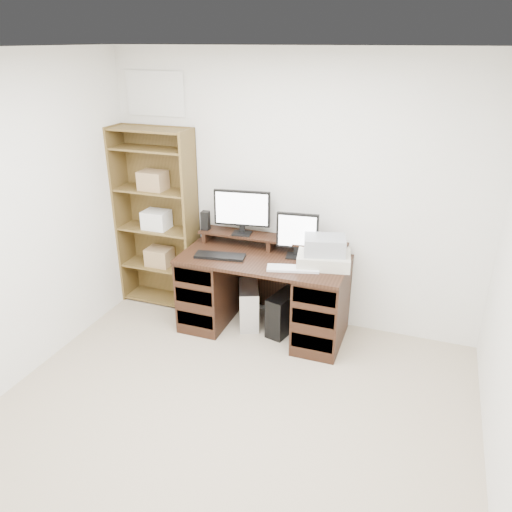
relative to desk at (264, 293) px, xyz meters
The scene contains 14 objects.
room 1.86m from the desk, 84.74° to the right, with size 3.54×4.04×2.54m.
desk is the anchor object (origin of this frame).
riser_shelf 0.50m from the desk, 90.00° to the left, with size 1.40×0.22×0.12m.
monitor_wide 0.79m from the desk, 145.76° to the left, with size 0.52×0.16×0.42m.
monitor_small 0.65m from the desk, 24.12° to the left, with size 0.37×0.16×0.41m.
speaker 0.89m from the desk, 164.64° to the left, with size 0.07×0.07×0.18m, color black.
keyboard_black 0.54m from the desk, 160.14° to the right, with size 0.45×0.15×0.02m, color black.
keyboard_white 0.51m from the desk, 27.36° to the right, with size 0.44×0.13×0.02m, color silver.
mouse 0.69m from the desk, ahead, with size 0.09×0.06×0.04m, color silver.
printer 0.68m from the desk, ahead, with size 0.45×0.34×0.11m, color beige.
basket 0.77m from the desk, ahead, with size 0.35×0.25×0.15m, color #909499.
tower_silver 0.26m from the desk, 162.58° to the left, with size 0.18×0.40×0.40m, color silver.
tower_black 0.27m from the desk, 10.05° to the left, with size 0.26×0.42×0.39m.
bookshelf 1.33m from the desk, 169.92° to the left, with size 0.80×0.30×1.80m.
Camera 1 is at (1.18, -2.22, 2.55)m, focal length 35.00 mm.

